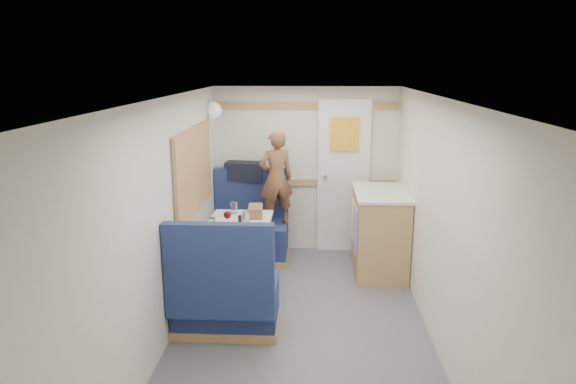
# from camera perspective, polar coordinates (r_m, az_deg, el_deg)

# --- Properties ---
(floor) EXTENTS (4.50, 4.50, 0.00)m
(floor) POSITION_cam_1_polar(r_m,az_deg,el_deg) (4.46, 1.42, -16.31)
(floor) COLOR #515156
(floor) RESTS_ON ground
(ceiling) EXTENTS (4.50, 4.50, 0.00)m
(ceiling) POSITION_cam_1_polar(r_m,az_deg,el_deg) (3.85, 1.60, 10.29)
(ceiling) COLOR silver
(ceiling) RESTS_ON wall_back
(wall_back) EXTENTS (2.20, 0.02, 2.00)m
(wall_back) POSITION_cam_1_polar(r_m,az_deg,el_deg) (6.22, 2.03, 2.43)
(wall_back) COLOR silver
(wall_back) RESTS_ON floor
(wall_left) EXTENTS (0.02, 4.50, 2.00)m
(wall_left) POSITION_cam_1_polar(r_m,az_deg,el_deg) (4.21, -13.65, -3.65)
(wall_left) COLOR silver
(wall_left) RESTS_ON floor
(wall_right) EXTENTS (0.02, 4.50, 2.00)m
(wall_right) POSITION_cam_1_polar(r_m,az_deg,el_deg) (4.17, 16.84, -4.06)
(wall_right) COLOR silver
(wall_right) RESTS_ON floor
(oak_trim_low) EXTENTS (2.15, 0.02, 0.08)m
(oak_trim_low) POSITION_cam_1_polar(r_m,az_deg,el_deg) (6.23, 2.01, 1.04)
(oak_trim_low) COLOR #9B6C46
(oak_trim_low) RESTS_ON wall_back
(oak_trim_high) EXTENTS (2.15, 0.02, 0.08)m
(oak_trim_high) POSITION_cam_1_polar(r_m,az_deg,el_deg) (6.09, 2.09, 9.60)
(oak_trim_high) COLOR #9B6C46
(oak_trim_high) RESTS_ON wall_back
(side_window) EXTENTS (0.04, 1.30, 0.72)m
(side_window) POSITION_cam_1_polar(r_m,az_deg,el_deg) (5.08, -10.46, 2.44)
(side_window) COLOR #969D85
(side_window) RESTS_ON wall_left
(rear_door) EXTENTS (0.62, 0.12, 1.86)m
(rear_door) POSITION_cam_1_polar(r_m,az_deg,el_deg) (6.21, 6.17, 2.06)
(rear_door) COLOR white
(rear_door) RESTS_ON wall_back
(dinette_table) EXTENTS (0.62, 0.92, 0.72)m
(dinette_table) POSITION_cam_1_polar(r_m,az_deg,el_deg) (5.18, -5.47, -5.01)
(dinette_table) COLOR white
(dinette_table) RESTS_ON floor
(bench_far) EXTENTS (0.90, 0.59, 1.05)m
(bench_far) POSITION_cam_1_polar(r_m,az_deg,el_deg) (6.08, -4.25, -4.72)
(bench_far) COLOR navy
(bench_far) RESTS_ON floor
(bench_near) EXTENTS (0.90, 0.59, 1.05)m
(bench_near) POSITION_cam_1_polar(r_m,az_deg,el_deg) (4.49, -7.00, -11.81)
(bench_near) COLOR navy
(bench_near) RESTS_ON floor
(ledge) EXTENTS (0.90, 0.14, 0.04)m
(ledge) POSITION_cam_1_polar(r_m,az_deg,el_deg) (6.16, -4.06, 1.15)
(ledge) COLOR #9B6C46
(ledge) RESTS_ON bench_far
(dome_light) EXTENTS (0.20, 0.20, 0.20)m
(dome_light) POSITION_cam_1_polar(r_m,az_deg,el_deg) (5.83, -8.38, 8.96)
(dome_light) COLOR white
(dome_light) RESTS_ON wall_left
(galley_counter) EXTENTS (0.57, 0.92, 0.92)m
(galley_counter) POSITION_cam_1_polar(r_m,az_deg,el_deg) (5.73, 10.09, -4.34)
(galley_counter) COLOR #9B6C46
(galley_counter) RESTS_ON floor
(person) EXTENTS (0.46, 0.39, 1.08)m
(person) POSITION_cam_1_polar(r_m,az_deg,el_deg) (5.82, -1.32, 1.55)
(person) COLOR brown
(person) RESTS_ON bench_far
(duffel_bag) EXTENTS (0.47, 0.26, 0.22)m
(duffel_bag) POSITION_cam_1_polar(r_m,az_deg,el_deg) (6.15, -4.81, 2.33)
(duffel_bag) COLOR black
(duffel_bag) RESTS_ON ledge
(tray) EXTENTS (0.33, 0.39, 0.02)m
(tray) POSITION_cam_1_polar(r_m,az_deg,el_deg) (4.90, -4.87, -4.12)
(tray) COLOR silver
(tray) RESTS_ON dinette_table
(orange_fruit) EXTENTS (0.07, 0.07, 0.07)m
(orange_fruit) POSITION_cam_1_polar(r_m,az_deg,el_deg) (4.80, -3.39, -3.89)
(orange_fruit) COLOR orange
(orange_fruit) RESTS_ON tray
(cheese_block) EXTENTS (0.11, 0.07, 0.04)m
(cheese_block) POSITION_cam_1_polar(r_m,az_deg,el_deg) (4.75, -4.62, -4.34)
(cheese_block) COLOR #ECE588
(cheese_block) RESTS_ON tray
(wine_glass) EXTENTS (0.08, 0.08, 0.17)m
(wine_glass) POSITION_cam_1_polar(r_m,az_deg,el_deg) (4.94, -6.74, -2.62)
(wine_glass) COLOR white
(wine_glass) RESTS_ON dinette_table
(tumbler_left) EXTENTS (0.06, 0.06, 0.10)m
(tumbler_left) POSITION_cam_1_polar(r_m,az_deg,el_deg) (4.97, -8.43, -3.45)
(tumbler_left) COLOR white
(tumbler_left) RESTS_ON dinette_table
(tumbler_mid) EXTENTS (0.07, 0.07, 0.12)m
(tumbler_mid) POSITION_cam_1_polar(r_m,az_deg,el_deg) (5.45, -6.04, -1.72)
(tumbler_mid) COLOR white
(tumbler_mid) RESTS_ON dinette_table
(tumbler_right) EXTENTS (0.07, 0.07, 0.11)m
(tumbler_right) POSITION_cam_1_polar(r_m,az_deg,el_deg) (5.12, -4.72, -2.76)
(tumbler_right) COLOR white
(tumbler_right) RESTS_ON dinette_table
(beer_glass) EXTENTS (0.06, 0.06, 0.09)m
(beer_glass) POSITION_cam_1_polar(r_m,az_deg,el_deg) (5.29, -3.99, -2.29)
(beer_glass) COLOR #8D5314
(beer_glass) RESTS_ON dinette_table
(pepper_grinder) EXTENTS (0.04, 0.04, 0.10)m
(pepper_grinder) POSITION_cam_1_polar(r_m,az_deg,el_deg) (5.03, -5.35, -3.15)
(pepper_grinder) COLOR black
(pepper_grinder) RESTS_ON dinette_table
(bread_loaf) EXTENTS (0.17, 0.27, 0.11)m
(bread_loaf) POSITION_cam_1_polar(r_m,az_deg,el_deg) (5.31, -3.62, -2.14)
(bread_loaf) COLOR brown
(bread_loaf) RESTS_ON dinette_table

